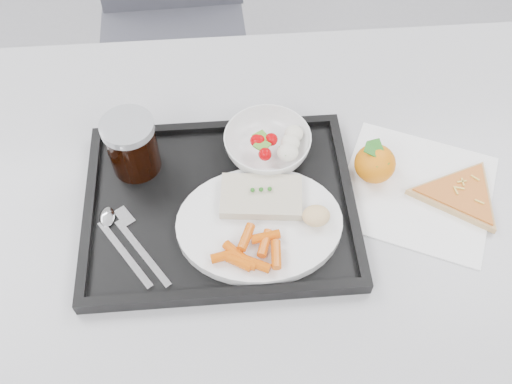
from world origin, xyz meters
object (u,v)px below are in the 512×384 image
object	(u,v)px
table	(263,208)
tangerine	(375,163)
chair	(171,10)
salad_bowl	(267,145)
dinner_plate	(259,224)
tray	(220,206)
pizza_slice	(461,194)
cola_glass	(132,145)

from	to	relation	value
table	tangerine	world-z (taller)	tangerine
chair	salad_bowl	bearing A→B (deg)	-74.06
chair	salad_bowl	xyz separation A→B (m)	(0.20, -0.72, 0.25)
dinner_plate	tray	bearing A→B (deg)	140.76
tray	salad_bowl	xyz separation A→B (m)	(0.09, 0.10, 0.03)
pizza_slice	salad_bowl	bearing A→B (deg)	160.90
table	salad_bowl	distance (m)	0.12
dinner_plate	salad_bowl	distance (m)	0.16
table	pizza_slice	size ratio (longest dim) A/B	5.59
table	cola_glass	size ratio (longest dim) A/B	11.11
pizza_slice	table	bearing A→B (deg)	171.56
salad_bowl	pizza_slice	xyz separation A→B (m)	(0.32, -0.11, -0.03)
chair	dinner_plate	distance (m)	0.92
dinner_plate	cola_glass	bearing A→B (deg)	144.75
chair	cola_glass	world-z (taller)	chair
dinner_plate	chair	bearing A→B (deg)	101.60
cola_glass	pizza_slice	xyz separation A→B (m)	(0.55, -0.10, -0.06)
chair	table	bearing A→B (deg)	-76.05
tangerine	pizza_slice	size ratio (longest dim) A/B	0.40
chair	tray	xyz separation A→B (m)	(0.12, -0.82, 0.22)
table	chair	world-z (taller)	chair
table	chair	size ratio (longest dim) A/B	1.29
cola_glass	tangerine	world-z (taller)	cola_glass
tangerine	dinner_plate	bearing A→B (deg)	-154.45
salad_bowl	tangerine	bearing A→B (deg)	-16.32
chair	pizza_slice	size ratio (longest dim) A/B	4.33
salad_bowl	tangerine	size ratio (longest dim) A/B	1.79
chair	pizza_slice	xyz separation A→B (m)	(0.53, -0.83, 0.22)
chair	dinner_plate	xyz separation A→B (m)	(0.18, -0.87, 0.24)
tangerine	cola_glass	bearing A→B (deg)	173.80
cola_glass	pizza_slice	size ratio (longest dim) A/B	0.50
salad_bowl	table	bearing A→B (deg)	-100.31
table	salad_bowl	size ratio (longest dim) A/B	7.89
pizza_slice	tray	bearing A→B (deg)	178.60
table	cola_glass	bearing A→B (deg)	166.19
table	pizza_slice	bearing A→B (deg)	-8.44
tray	pizza_slice	world-z (taller)	tray
tray	tangerine	xyz separation A→B (m)	(0.27, 0.05, 0.03)
tray	dinner_plate	bearing A→B (deg)	-39.24
table	tray	distance (m)	0.12
cola_glass	pizza_slice	bearing A→B (deg)	-10.59
chair	dinner_plate	world-z (taller)	chair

